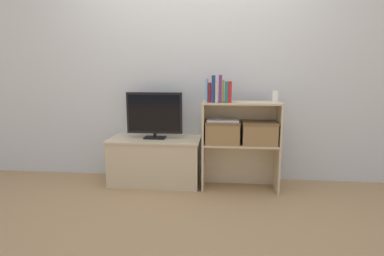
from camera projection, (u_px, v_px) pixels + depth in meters
ground_plane at (191, 192)px, 2.97m from camera, size 16.00×16.00×0.00m
wall_back at (195, 70)px, 3.23m from camera, size 10.00×0.05×2.40m
tv_stand at (155, 161)px, 3.18m from camera, size 0.95×0.47×0.49m
tv at (154, 114)px, 3.10m from camera, size 0.58×0.14×0.48m
bookshelf_lower_tier at (239, 159)px, 3.07m from camera, size 0.76×0.30×0.47m
bookshelf_upper_tier at (241, 116)px, 3.00m from camera, size 0.76×0.30×0.41m
book_skyblue at (207, 90)px, 2.88m from camera, size 0.02×0.13×0.23m
book_maroon at (210, 92)px, 2.88m from camera, size 0.03×0.14×0.19m
book_navy at (213, 89)px, 2.88m from camera, size 0.03×0.16×0.26m
book_ivory at (217, 93)px, 2.88m from camera, size 0.02×0.14×0.18m
book_plum at (220, 89)px, 2.87m from camera, size 0.03×0.15×0.26m
book_olive at (223, 91)px, 2.87m from camera, size 0.02×0.14×0.21m
book_teal at (226, 92)px, 2.87m from camera, size 0.02×0.13×0.20m
book_crimson at (230, 92)px, 2.87m from camera, size 0.03×0.13×0.20m
baby_monitor at (275, 96)px, 2.88m from camera, size 0.05×0.04×0.14m
storage_basket_left at (222, 131)px, 2.97m from camera, size 0.34×0.27×0.22m
storage_basket_right at (259, 132)px, 2.93m from camera, size 0.34×0.27×0.22m
laptop at (223, 120)px, 2.95m from camera, size 0.31×0.22×0.02m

